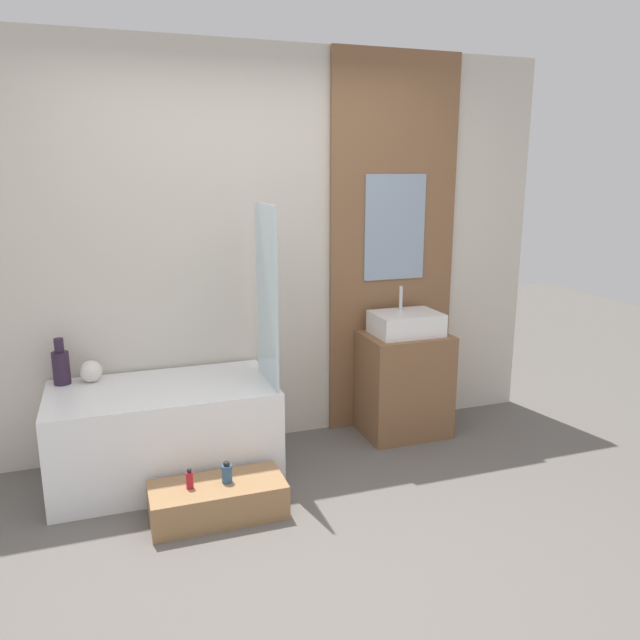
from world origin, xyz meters
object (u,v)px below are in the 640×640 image
bathtub (164,432)px  vase_tall_dark (61,366)px  sink (406,323)px  wooden_step_bench (218,500)px  bottle_soap_primary (190,480)px  bottle_soap_secondary (227,473)px  vase_round_light (91,371)px

bathtub → vase_tall_dark: size_ratio=4.64×
bathtub → vase_tall_dark: 0.73m
vase_tall_dark → sink: bearing=-3.5°
wooden_step_bench → sink: sink is taller
sink → bottle_soap_primary: size_ratio=4.13×
bathtub → bottle_soap_primary: bathtub is taller
bathtub → bottle_soap_secondary: (0.27, -0.55, -0.05)m
bottle_soap_secondary → sink: bearing=25.8°
bathtub → vase_round_light: 0.58m
bottle_soap_primary → bathtub: bearing=97.6°
bathtub → wooden_step_bench: 0.63m
bottle_soap_primary → sink: bearing=23.0°
bottle_soap_primary → vase_round_light: bearing=120.4°
vase_tall_dark → vase_round_light: bearing=-5.7°
sink → bottle_soap_primary: (-1.59, -0.67, -0.56)m
wooden_step_bench → vase_round_light: 1.14m
bottle_soap_secondary → wooden_step_bench: bearing=180.0°
bottle_soap_primary → bottle_soap_secondary: size_ratio=0.94×
bottle_soap_secondary → vase_tall_dark: bearing=135.7°
wooden_step_bench → bottle_soap_secondary: (0.05, 0.00, 0.15)m
bathtub → bottle_soap_secondary: 0.62m
bathtub → sink: bearing=4.1°
bathtub → wooden_step_bench: size_ratio=1.82×
bathtub → bottle_soap_secondary: size_ratio=11.18×
sink → vase_tall_dark: sink is taller
vase_round_light → bottle_soap_secondary: (0.66, -0.79, -0.40)m
bottle_soap_primary → bottle_soap_secondary: 0.20m
wooden_step_bench → sink: (1.44, 0.67, 0.71)m
bathtub → bottle_soap_primary: 0.56m
vase_tall_dark → bottle_soap_secondary: (0.83, -0.81, -0.45)m
wooden_step_bench → bottle_soap_secondary: 0.16m
vase_round_light → bathtub: bearing=-31.3°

